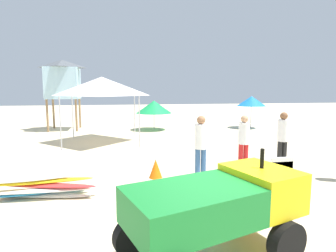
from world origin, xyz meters
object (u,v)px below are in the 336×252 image
object	(u,v)px
beach_umbrella_left	(251,101)
surfboard_pile	(41,187)
stacked_plastic_chairs	(278,175)
beach_umbrella_mid	(154,107)
lifeguard_near_right	(201,143)
lifeguard_near_left	(244,139)
utility_cart	(218,205)
traffic_cone_near	(156,168)
popup_canopy	(102,86)
lifeguard_far_right	(283,136)
lifeguard_tower	(63,79)

from	to	relation	value
beach_umbrella_left	surfboard_pile	bearing A→B (deg)	-135.49
stacked_plastic_chairs	surfboard_pile	distance (m)	5.12
beach_umbrella_mid	lifeguard_near_right	bearing A→B (deg)	-89.83
lifeguard_near_left	utility_cart	bearing A→B (deg)	-119.66
stacked_plastic_chairs	traffic_cone_near	distance (m)	3.15
surfboard_pile	popup_canopy	xyz separation A→B (m)	(1.03, 6.56, 2.29)
lifeguard_far_right	surfboard_pile	bearing A→B (deg)	-169.51
beach_umbrella_left	beach_umbrella_mid	size ratio (longest dim) A/B	0.94
utility_cart	traffic_cone_near	size ratio (longest dim) A/B	5.40
lifeguard_near_left	traffic_cone_near	distance (m)	2.74
popup_canopy	beach_umbrella_left	world-z (taller)	popup_canopy
lifeguard_near_right	utility_cart	bearing A→B (deg)	-102.99
surfboard_pile	stacked_plastic_chairs	bearing A→B (deg)	-13.65
utility_cart	lifeguard_near_left	bearing A→B (deg)	60.34
surfboard_pile	lifeguard_far_right	xyz separation A→B (m)	(6.61, 1.22, 0.75)
lifeguard_near_right	beach_umbrella_mid	size ratio (longest dim) A/B	0.81
lifeguard_near_right	popup_canopy	bearing A→B (deg)	115.43
lifeguard_near_right	beach_umbrella_left	xyz separation A→B (m)	(6.00, 9.05, 0.70)
lifeguard_near_left	lifeguard_tower	world-z (taller)	lifeguard_tower
traffic_cone_near	utility_cart	bearing A→B (deg)	-84.34
lifeguard_near_left	beach_umbrella_mid	distance (m)	8.93
beach_umbrella_left	popup_canopy	bearing A→B (deg)	-160.47
stacked_plastic_chairs	lifeguard_near_right	world-z (taller)	lifeguard_near_right
surfboard_pile	beach_umbrella_left	size ratio (longest dim) A/B	1.30
popup_canopy	stacked_plastic_chairs	bearing A→B (deg)	-63.17
lifeguard_far_right	stacked_plastic_chairs	bearing A→B (deg)	-124.16
popup_canopy	beach_umbrella_mid	world-z (taller)	popup_canopy
utility_cart	lifeguard_far_right	distance (m)	5.37
stacked_plastic_chairs	traffic_cone_near	size ratio (longest dim) A/B	1.97
utility_cart	lifeguard_near_right	bearing A→B (deg)	77.01
surfboard_pile	beach_umbrella_mid	xyz separation A→B (m)	(3.82, 9.97, 1.13)
utility_cart	popup_canopy	distance (m)	9.73
traffic_cone_near	lifeguard_near_left	bearing A→B (deg)	5.24
lifeguard_far_right	beach_umbrella_mid	xyz separation A→B (m)	(-2.79, 8.75, 0.39)
lifeguard_near_left	beach_umbrella_left	xyz separation A→B (m)	(4.52, 8.50, 0.74)
lifeguard_far_right	traffic_cone_near	distance (m)	4.00
surfboard_pile	lifeguard_near_right	world-z (taller)	lifeguard_near_right
beach_umbrella_mid	traffic_cone_near	bearing A→B (deg)	-97.17
surfboard_pile	lifeguard_tower	distance (m)	11.40
beach_umbrella_mid	traffic_cone_near	xyz separation A→B (m)	(-1.14, -9.03, -1.11)
stacked_plastic_chairs	surfboard_pile	world-z (taller)	stacked_plastic_chairs
traffic_cone_near	stacked_plastic_chairs	bearing A→B (deg)	-43.37
popup_canopy	lifeguard_tower	distance (m)	5.07
lifeguard_far_right	lifeguard_tower	size ratio (longest dim) A/B	0.42
lifeguard_far_right	popup_canopy	distance (m)	7.87
stacked_plastic_chairs	lifeguard_far_right	bearing A→B (deg)	55.84
beach_umbrella_left	beach_umbrella_mid	world-z (taller)	beach_umbrella_left
lifeguard_near_left	beach_umbrella_left	distance (m)	9.65
lifeguard_near_left	lifeguard_near_right	xyz separation A→B (m)	(-1.48, -0.55, 0.04)
beach_umbrella_left	beach_umbrella_mid	distance (m)	6.04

